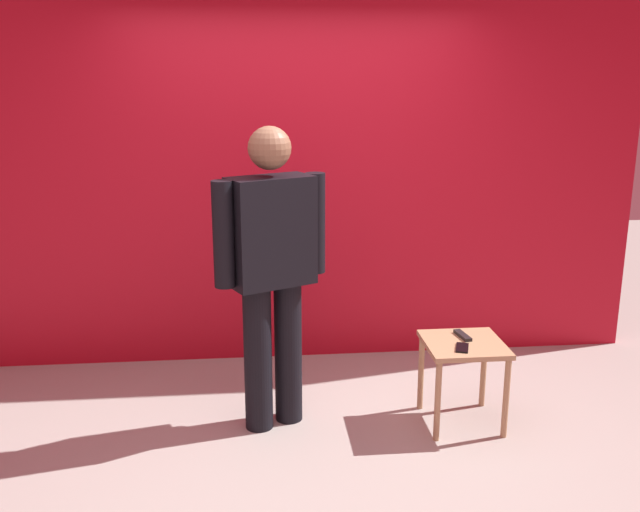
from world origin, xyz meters
TOP-DOWN VIEW (x-y plane):
  - ground_plane at (0.00, 0.00)m, footprint 12.00×12.00m
  - back_wall_red at (0.00, 1.52)m, footprint 5.01×0.12m
  - standing_person at (-0.22, 0.43)m, footprint 0.68×0.42m
  - side_table at (0.91, 0.32)m, footprint 0.46×0.46m
  - cell_phone at (0.87, 0.23)m, footprint 0.11×0.16m
  - tv_remote at (0.93, 0.41)m, footprint 0.07×0.17m

SIDE VIEW (x-z plane):
  - ground_plane at x=0.00m, z-range 0.00..0.00m
  - side_table at x=0.91m, z-range 0.17..0.69m
  - cell_phone at x=0.87m, z-range 0.52..0.53m
  - tv_remote at x=0.93m, z-range 0.52..0.54m
  - standing_person at x=-0.22m, z-range 0.11..1.89m
  - back_wall_red at x=0.00m, z-range 0.00..3.17m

